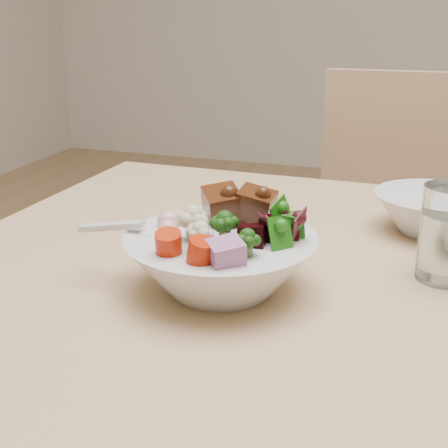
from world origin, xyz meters
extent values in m
cylinder|color=tan|center=(-0.53, 0.16, 0.33)|extent=(0.06, 0.06, 0.65)
cube|color=tan|center=(-0.06, 0.32, 0.42)|extent=(0.40, 0.40, 0.04)
cube|color=tan|center=(-0.07, 0.50, 0.64)|extent=(0.39, 0.04, 0.43)
cylinder|color=tan|center=(-0.22, 0.15, 0.20)|extent=(0.03, 0.03, 0.40)
cylinder|color=tan|center=(-0.23, 0.48, 0.20)|extent=(0.03, 0.03, 0.40)
sphere|color=black|center=(-0.23, -0.26, 0.76)|extent=(0.03, 0.03, 0.03)
sphere|color=beige|center=(-0.26, -0.26, 0.76)|extent=(0.04, 0.04, 0.04)
cube|color=black|center=(-0.19, -0.23, 0.76)|extent=(0.03, 0.03, 0.02)
cube|color=#9E5F93|center=(-0.21, -0.31, 0.76)|extent=(0.04, 0.05, 0.03)
cylinder|color=red|center=(-0.27, -0.31, 0.76)|extent=(0.03, 0.03, 0.03)
sphere|color=#DD9F9A|center=(-0.29, -0.26, 0.76)|extent=(0.02, 0.02, 0.02)
ellipsoid|color=silver|center=(-0.31, -0.26, 0.75)|extent=(0.04, 0.03, 0.01)
cube|color=silver|center=(-0.36, -0.26, 0.75)|extent=(0.08, 0.02, 0.02)
cylinder|color=white|center=(-0.01, -0.14, 0.73)|extent=(0.05, 0.05, 0.07)
camera|label=1|loc=(-0.04, -0.82, 0.98)|focal=50.00mm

